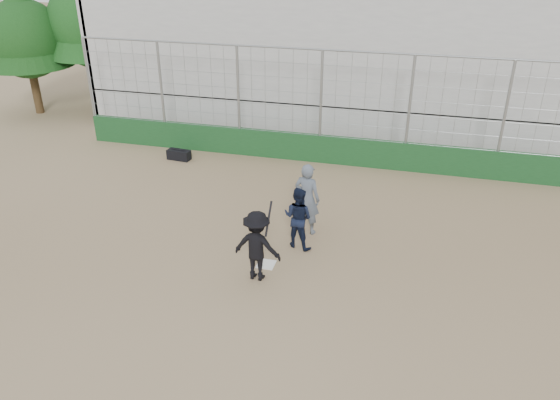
% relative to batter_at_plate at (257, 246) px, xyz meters
% --- Properties ---
extents(ground, '(90.00, 90.00, 0.00)m').
position_rel_batter_at_plate_xyz_m(ground, '(0.05, 0.58, -0.89)').
color(ground, brown).
rests_on(ground, ground).
extents(home_plate, '(0.44, 0.44, 0.02)m').
position_rel_batter_at_plate_xyz_m(home_plate, '(0.05, 0.58, -0.88)').
color(home_plate, white).
rests_on(home_plate, ground).
extents(backstop, '(18.10, 0.25, 4.04)m').
position_rel_batter_at_plate_xyz_m(backstop, '(0.05, 7.58, 0.06)').
color(backstop, '#123B19').
rests_on(backstop, ground).
extents(bleachers, '(20.25, 6.70, 6.98)m').
position_rel_batter_at_plate_xyz_m(bleachers, '(0.05, 12.53, 2.03)').
color(bleachers, '#A0A0A0').
rests_on(bleachers, ground).
extents(tree_left, '(4.48, 4.48, 7.00)m').
position_rel_batter_at_plate_xyz_m(tree_left, '(-10.95, 11.58, 3.49)').
color(tree_left, '#3C2A15').
rests_on(tree_left, ground).
extents(tree_right, '(3.84, 3.84, 6.00)m').
position_rel_batter_at_plate_xyz_m(tree_right, '(-13.45, 10.08, 2.86)').
color(tree_right, '#342413').
rests_on(tree_right, ground).
extents(batter_at_plate, '(1.20, 0.81, 1.93)m').
position_rel_batter_at_plate_xyz_m(batter_at_plate, '(0.00, 0.00, 0.00)').
color(batter_at_plate, black).
rests_on(batter_at_plate, ground).
extents(catcher_crouched, '(1.01, 0.89, 1.17)m').
position_rel_batter_at_plate_xyz_m(catcher_crouched, '(0.62, 1.64, -0.31)').
color(catcher_crouched, black).
rests_on(catcher_crouched, ground).
extents(umpire, '(0.84, 0.66, 1.84)m').
position_rel_batter_at_plate_xyz_m(umpire, '(0.68, 2.49, 0.03)').
color(umpire, '#525B68').
rests_on(umpire, ground).
extents(equipment_bag, '(0.88, 0.44, 0.40)m').
position_rel_batter_at_plate_xyz_m(equipment_bag, '(-4.95, 6.48, -0.71)').
color(equipment_bag, black).
rests_on(equipment_bag, ground).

